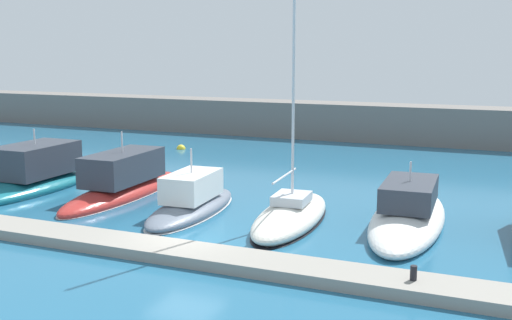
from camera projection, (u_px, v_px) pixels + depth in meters
name	position (u px, v px, depth m)	size (l,w,h in m)	color
ground_plane	(185.00, 244.00, 22.25)	(120.00, 120.00, 0.00)	#236084
dock_pier	(166.00, 251.00, 20.97)	(28.70, 1.69, 0.38)	gray
breakwater_seawall	(364.00, 122.00, 48.04)	(108.00, 3.49, 2.86)	slate
motorboat_teal_nearest	(35.00, 176.00, 31.14)	(3.18, 9.61, 3.46)	#19707F
motorboat_red_second	(124.00, 183.00, 29.76)	(2.67, 9.70, 3.56)	#B72D28
motorboat_slate_third	(192.00, 202.00, 26.60)	(2.79, 7.47, 3.06)	slate
sailboat_ivory_fourth	(291.00, 215.00, 25.04)	(2.88, 7.67, 13.89)	silver
motorboat_white_fifth	(408.00, 214.00, 24.65)	(3.21, 9.85, 2.99)	white
mooring_buoy_yellow	(181.00, 149.00, 43.83)	(0.64, 0.64, 0.64)	yellow
dock_bollard	(414.00, 273.00, 17.72)	(0.20, 0.20, 0.44)	black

